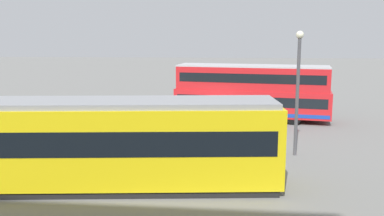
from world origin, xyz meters
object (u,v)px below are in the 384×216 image
object	(u,v)px
info_sign	(97,114)
tram_yellow	(79,143)
street_lamp	(298,83)
pedestrian_crossing	(243,139)
double_decker_bus	(252,92)
pedestrian_near_railing	(158,129)

from	to	relation	value
info_sign	tram_yellow	bearing A→B (deg)	100.95
street_lamp	tram_yellow	bearing A→B (deg)	29.88
tram_yellow	pedestrian_crossing	size ratio (longest dim) A/B	8.62
street_lamp	info_sign	bearing A→B (deg)	-4.32
tram_yellow	info_sign	size ratio (longest dim) A/B	6.19
double_decker_bus	pedestrian_near_railing	xyz separation A→B (m)	(5.13, 7.95, -0.89)
pedestrian_crossing	pedestrian_near_railing	bearing A→B (deg)	-22.29
double_decker_bus	pedestrian_near_railing	world-z (taller)	double_decker_bus
double_decker_bus	pedestrian_near_railing	distance (m)	9.50
double_decker_bus	info_sign	bearing A→B (deg)	42.97
info_sign	pedestrian_crossing	bearing A→B (deg)	165.48
pedestrian_near_railing	info_sign	distance (m)	3.27
tram_yellow	pedestrian_near_railing	distance (m)	6.03
pedestrian_near_railing	double_decker_bus	bearing A→B (deg)	-122.86
tram_yellow	pedestrian_near_railing	size ratio (longest dim) A/B	8.64
pedestrian_near_railing	tram_yellow	bearing A→B (deg)	69.80
tram_yellow	info_sign	bearing A→B (deg)	-79.05
tram_yellow	pedestrian_crossing	xyz separation A→B (m)	(-6.26, -3.89, -0.73)
pedestrian_crossing	street_lamp	size ratio (longest dim) A/B	0.30
pedestrian_near_railing	street_lamp	xyz separation A→B (m)	(-6.73, 0.56, 2.50)
tram_yellow	street_lamp	distance (m)	10.30
info_sign	street_lamp	world-z (taller)	street_lamp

